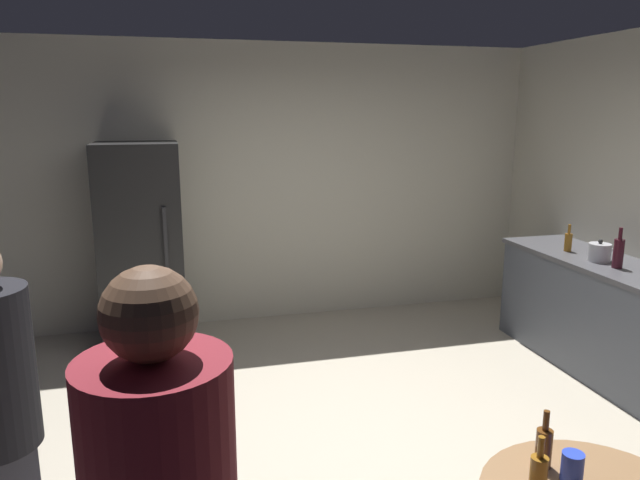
# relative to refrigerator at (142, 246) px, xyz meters

# --- Properties ---
(ground_plane) EXTENTS (5.20, 5.20, 0.10)m
(ground_plane) POSITION_rel_refrigerator_xyz_m (1.29, -2.20, -0.95)
(ground_plane) COLOR #B2A893
(wall_back) EXTENTS (5.32, 0.06, 2.70)m
(wall_back) POSITION_rel_refrigerator_xyz_m (1.29, 0.43, 0.45)
(wall_back) COLOR beige
(wall_back) RESTS_ON ground_plane
(refrigerator) EXTENTS (0.70, 0.68, 1.80)m
(refrigerator) POSITION_rel_refrigerator_xyz_m (0.00, 0.00, 0.00)
(refrigerator) COLOR black
(refrigerator) RESTS_ON ground_plane
(kitchen_counter) EXTENTS (0.64, 1.95, 0.90)m
(kitchen_counter) POSITION_rel_refrigerator_xyz_m (3.57, -1.48, -0.45)
(kitchen_counter) COLOR #4C515B
(kitchen_counter) RESTS_ON ground_plane
(kettle) EXTENTS (0.24, 0.17, 0.18)m
(kettle) POSITION_rel_refrigerator_xyz_m (3.53, -1.46, 0.07)
(kettle) COLOR #B2B2B7
(kettle) RESTS_ON kitchen_counter
(wine_bottle_on_counter) EXTENTS (0.08, 0.08, 0.31)m
(wine_bottle_on_counter) POSITION_rel_refrigerator_xyz_m (3.51, -1.67, 0.12)
(wine_bottle_on_counter) COLOR #3F141E
(wine_bottle_on_counter) RESTS_ON kitchen_counter
(beer_bottle_on_counter) EXTENTS (0.06, 0.06, 0.23)m
(beer_bottle_on_counter) POSITION_rel_refrigerator_xyz_m (3.50, -1.11, 0.08)
(beer_bottle_on_counter) COLOR #8C5919
(beer_bottle_on_counter) RESTS_ON kitchen_counter
(beer_bottle_amber) EXTENTS (0.06, 0.06, 0.23)m
(beer_bottle_amber) POSITION_rel_refrigerator_xyz_m (1.45, -3.70, -0.08)
(beer_bottle_amber) COLOR #8C5919
(beer_bottle_amber) RESTS_ON foreground_table
(beer_bottle_brown) EXTENTS (0.06, 0.06, 0.23)m
(beer_bottle_brown) POSITION_rel_refrigerator_xyz_m (1.58, -3.55, -0.08)
(beer_bottle_brown) COLOR #593314
(beer_bottle_brown) RESTS_ON foreground_table
(plastic_cup_blue) EXTENTS (0.08, 0.08, 0.11)m
(plastic_cup_blue) POSITION_rel_refrigerator_xyz_m (1.62, -3.66, -0.11)
(plastic_cup_blue) COLOR blue
(plastic_cup_blue) RESTS_ON foreground_table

